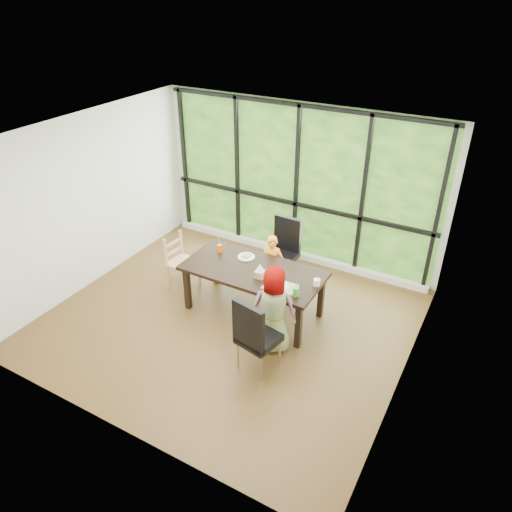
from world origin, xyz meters
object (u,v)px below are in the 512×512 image
at_px(dining_table, 253,291).
at_px(white_mug, 317,282).
at_px(child_older, 272,309).
at_px(plate_near, 281,286).
at_px(chair_window_leather, 281,252).
at_px(plate_far, 246,257).
at_px(chair_interior_leather, 259,334).
at_px(green_cup, 296,292).
at_px(tissue_box, 260,274).
at_px(chair_end_beech, 183,263).
at_px(orange_cup, 220,248).
at_px(child_toddler, 272,265).

distance_m(dining_table, white_mug, 1.04).
bearing_deg(child_older, plate_near, -97.06).
bearing_deg(chair_window_leather, dining_table, -86.74).
height_order(chair_window_leather, plate_far, chair_window_leather).
bearing_deg(chair_interior_leather, green_cup, -92.78).
bearing_deg(tissue_box, chair_end_beech, 173.08).
xyz_separation_m(chair_window_leather, white_mug, (0.97, -0.89, 0.26)).
distance_m(dining_table, orange_cup, 0.83).
distance_m(orange_cup, green_cup, 1.57).
bearing_deg(child_toddler, plate_near, -66.14).
bearing_deg(chair_window_leather, green_cup, -54.51).
relative_size(dining_table, child_older, 1.62).
relative_size(dining_table, chair_window_leather, 1.87).
height_order(chair_window_leather, green_cup, chair_window_leather).
height_order(child_toddler, plate_far, child_toddler).
distance_m(chair_end_beech, orange_cup, 0.73).
bearing_deg(white_mug, dining_table, -176.29).
bearing_deg(child_toddler, white_mug, -39.48).
xyz_separation_m(child_older, plate_far, (-0.85, 0.79, 0.13)).
xyz_separation_m(child_toddler, white_mug, (0.95, -0.53, 0.30)).
relative_size(chair_end_beech, child_toddler, 0.90).
bearing_deg(chair_end_beech, chair_interior_leather, -112.26).
distance_m(child_toddler, green_cup, 1.24).
bearing_deg(plate_far, chair_interior_leather, -53.95).
height_order(green_cup, white_mug, green_cup).
distance_m(chair_window_leather, white_mug, 1.34).
height_order(chair_end_beech, child_toddler, child_toddler).
xyz_separation_m(orange_cup, white_mug, (1.64, -0.13, -0.01)).
distance_m(dining_table, chair_window_leather, 0.96).
distance_m(chair_end_beech, plate_far, 1.11).
bearing_deg(chair_window_leather, tissue_box, -77.34).
distance_m(chair_window_leather, plate_near, 1.30).
bearing_deg(orange_cup, tissue_box, -20.68).
distance_m(plate_far, white_mug, 1.22).
relative_size(chair_end_beech, plate_near, 4.00).
height_order(plate_near, white_mug, white_mug).
bearing_deg(orange_cup, plate_far, 6.93).
bearing_deg(child_older, chair_window_leather, -84.17).
distance_m(dining_table, tissue_box, 0.49).
distance_m(chair_window_leather, plate_far, 0.78).
relative_size(chair_interior_leather, chair_end_beech, 1.20).
height_order(child_older, plate_near, child_older).
bearing_deg(chair_end_beech, chair_window_leather, -49.15).
xyz_separation_m(chair_end_beech, child_older, (1.90, -0.59, 0.17)).
bearing_deg(dining_table, green_cup, -20.38).
height_order(child_older, tissue_box, child_older).
bearing_deg(chair_interior_leather, chair_window_leather, -60.03).
distance_m(plate_near, white_mug, 0.49).
distance_m(plate_near, tissue_box, 0.36).
relative_size(orange_cup, white_mug, 1.23).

